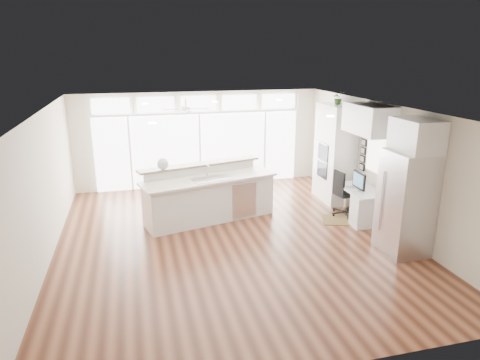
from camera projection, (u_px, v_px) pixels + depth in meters
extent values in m
cube|color=#452215|center=(231.00, 240.00, 8.94)|extent=(7.00, 8.00, 0.02)
cube|color=white|center=(230.00, 110.00, 8.16)|extent=(7.00, 8.00, 0.02)
cube|color=beige|center=(199.00, 139.00, 12.26)|extent=(7.00, 0.04, 2.70)
cube|color=beige|center=(310.00, 274.00, 4.84)|extent=(7.00, 0.04, 2.70)
cube|color=beige|center=(42.00, 191.00, 7.73)|extent=(0.04, 8.00, 2.70)
cube|color=beige|center=(386.00, 166.00, 9.38)|extent=(0.04, 8.00, 2.70)
cube|color=white|center=(200.00, 150.00, 12.29)|extent=(5.80, 0.06, 2.08)
cube|color=white|center=(199.00, 103.00, 11.91)|extent=(5.90, 0.06, 0.40)
cube|color=white|center=(378.00, 154.00, 9.59)|extent=(0.04, 0.85, 0.85)
cube|color=white|center=(186.00, 105.00, 10.71)|extent=(1.16, 1.16, 0.32)
cube|color=beige|center=(228.00, 109.00, 8.35)|extent=(3.40, 3.00, 0.02)
cube|color=silver|center=(335.00, 153.00, 11.00)|extent=(0.64, 1.20, 2.50)
cube|color=silver|center=(360.00, 205.00, 9.85)|extent=(0.72, 1.30, 0.76)
cube|color=silver|center=(369.00, 119.00, 9.29)|extent=(0.64, 1.30, 0.64)
cube|color=silver|center=(406.00, 203.00, 8.13)|extent=(0.76, 0.90, 2.00)
cube|color=silver|center=(417.00, 135.00, 7.77)|extent=(0.64, 0.90, 0.60)
cube|color=black|center=(363.00, 155.00, 10.21)|extent=(0.06, 0.22, 0.80)
cube|color=silver|center=(210.00, 194.00, 9.83)|extent=(3.31, 1.93, 1.24)
cube|color=#392812|center=(343.00, 220.00, 9.95)|extent=(1.13, 0.95, 0.01)
cube|color=black|center=(346.00, 193.00, 10.12)|extent=(0.64, 0.60, 1.09)
sphere|color=silver|center=(163.00, 164.00, 9.51)|extent=(0.34, 0.34, 0.26)
cube|color=black|center=(359.00, 180.00, 9.66)|extent=(0.09, 0.51, 0.42)
cube|color=silver|center=(352.00, 189.00, 9.68)|extent=(0.13, 0.33, 0.02)
imported|color=#346129|center=(338.00, 99.00, 10.60)|extent=(0.32, 0.35, 0.25)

